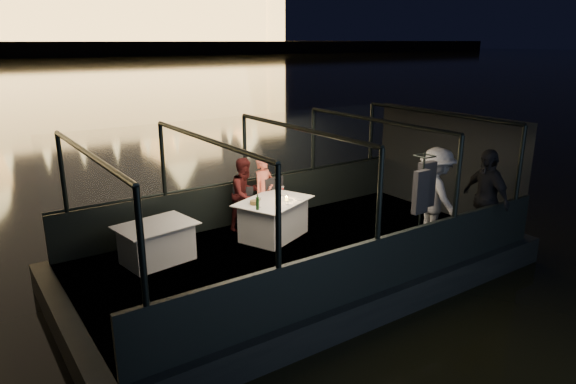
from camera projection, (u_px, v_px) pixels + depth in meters
boat_hull at (300, 275)px, 9.75m from camera, size 8.60×4.40×1.00m
boat_deck at (300, 252)px, 9.61m from camera, size 8.00×4.00×0.04m
gunwale_port at (246, 201)px, 11.06m from camera, size 8.00×0.08×0.90m
gunwale_starboard at (376, 266)px, 7.90m from camera, size 8.00×0.08×0.90m
cabin_glass_port at (245, 149)px, 10.73m from camera, size 8.00×0.02×1.40m
cabin_glass_starboard at (380, 194)px, 7.57m from camera, size 8.00×0.02×1.40m
cabin_roof_glass at (301, 129)px, 8.95m from camera, size 8.00×4.00×0.02m
end_wall_fore at (67, 238)px, 7.11m from camera, size 0.02×4.00×2.30m
end_wall_aft at (446, 163)px, 11.45m from camera, size 0.02×4.00×2.30m
canopy_ribs at (300, 192)px, 9.28m from camera, size 8.00×4.00×2.30m
dining_table_central at (274, 219)px, 10.17m from camera, size 1.75×1.54×0.77m
dining_table_aft at (157, 241)px, 9.05m from camera, size 1.44×1.14×0.70m
chair_port_left at (248, 211)px, 10.45m from camera, size 0.54×0.54×0.89m
chair_port_right at (279, 206)px, 10.74m from camera, size 0.50×0.50×1.01m
coat_stand at (420, 212)px, 8.99m from camera, size 0.66×0.60×1.95m
person_woman_coral at (264, 191)px, 10.76m from camera, size 0.62×0.50×1.49m
person_man_maroon at (245, 194)px, 10.52m from camera, size 0.84×0.73×1.52m
passenger_stripe at (435, 200)px, 9.82m from camera, size 0.95×1.34×1.87m
passenger_dark at (485, 203)px, 9.61m from camera, size 0.69×1.19×1.89m
wine_bottle at (257, 202)px, 9.48m from camera, size 0.08×0.08×0.29m
bread_basket at (255, 202)px, 9.82m from camera, size 0.24×0.24×0.07m
amber_candle at (287, 198)px, 10.06m from camera, size 0.07×0.07×0.08m
plate_near at (299, 199)px, 10.16m from camera, size 0.29×0.29×0.01m
plate_far at (254, 202)px, 9.93m from camera, size 0.25×0.25×0.01m
wine_glass_white at (260, 203)px, 9.60m from camera, size 0.07×0.07×0.20m
wine_glass_red at (283, 191)px, 10.33m from camera, size 0.07×0.07×0.20m
wine_glass_empty at (287, 199)px, 9.81m from camera, size 0.09×0.09×0.20m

